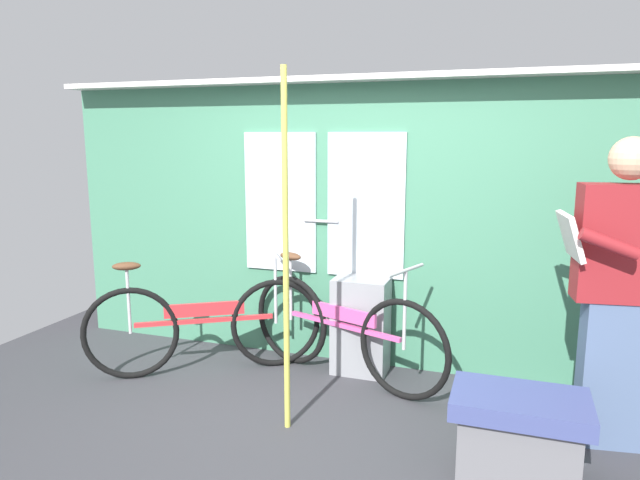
{
  "coord_description": "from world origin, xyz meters",
  "views": [
    {
      "loc": [
        1.21,
        -2.93,
        1.78
      ],
      "look_at": [
        -0.07,
        0.81,
        1.06
      ],
      "focal_mm": 32.06,
      "sensor_mm": 36.0,
      "label": 1
    }
  ],
  "objects_px": {
    "trash_bin_by_wall": "(361,326)",
    "handrail_pole": "(286,256)",
    "bicycle_near_door": "(204,325)",
    "passenger_reading_newspaper": "(618,288)",
    "bicycle_leaning_behind": "(342,330)",
    "bench_seat_corner": "(518,433)"
  },
  "relations": [
    {
      "from": "bicycle_leaning_behind",
      "to": "bicycle_near_door",
      "type": "bearing_deg",
      "value": -147.9
    },
    {
      "from": "bicycle_near_door",
      "to": "trash_bin_by_wall",
      "type": "height_order",
      "value": "bicycle_near_door"
    },
    {
      "from": "bicycle_leaning_behind",
      "to": "handrail_pole",
      "type": "bearing_deg",
      "value": -78.28
    },
    {
      "from": "trash_bin_by_wall",
      "to": "bench_seat_corner",
      "type": "height_order",
      "value": "trash_bin_by_wall"
    },
    {
      "from": "bicycle_near_door",
      "to": "bicycle_leaning_behind",
      "type": "height_order",
      "value": "bicycle_leaning_behind"
    },
    {
      "from": "passenger_reading_newspaper",
      "to": "handrail_pole",
      "type": "height_order",
      "value": "handrail_pole"
    },
    {
      "from": "passenger_reading_newspaper",
      "to": "trash_bin_by_wall",
      "type": "relative_size",
      "value": 2.43
    },
    {
      "from": "bicycle_near_door",
      "to": "trash_bin_by_wall",
      "type": "relative_size",
      "value": 2.1
    },
    {
      "from": "passenger_reading_newspaper",
      "to": "bicycle_leaning_behind",
      "type": "bearing_deg",
      "value": -20.29
    },
    {
      "from": "bicycle_near_door",
      "to": "passenger_reading_newspaper",
      "type": "relative_size",
      "value": 0.86
    },
    {
      "from": "passenger_reading_newspaper",
      "to": "bench_seat_corner",
      "type": "height_order",
      "value": "passenger_reading_newspaper"
    },
    {
      "from": "bicycle_near_door",
      "to": "passenger_reading_newspaper",
      "type": "bearing_deg",
      "value": -34.63
    },
    {
      "from": "trash_bin_by_wall",
      "to": "handrail_pole",
      "type": "relative_size",
      "value": 0.34
    },
    {
      "from": "bicycle_leaning_behind",
      "to": "trash_bin_by_wall",
      "type": "height_order",
      "value": "bicycle_leaning_behind"
    },
    {
      "from": "bicycle_leaning_behind",
      "to": "handrail_pole",
      "type": "height_order",
      "value": "handrail_pole"
    },
    {
      "from": "passenger_reading_newspaper",
      "to": "bench_seat_corner",
      "type": "bearing_deg",
      "value": 37.73
    },
    {
      "from": "bicycle_leaning_behind",
      "to": "handrail_pole",
      "type": "relative_size",
      "value": 0.76
    },
    {
      "from": "passenger_reading_newspaper",
      "to": "trash_bin_by_wall",
      "type": "height_order",
      "value": "passenger_reading_newspaper"
    },
    {
      "from": "bicycle_near_door",
      "to": "trash_bin_by_wall",
      "type": "bearing_deg",
      "value": -12.3
    },
    {
      "from": "trash_bin_by_wall",
      "to": "handrail_pole",
      "type": "distance_m",
      "value": 1.22
    },
    {
      "from": "bench_seat_corner",
      "to": "handrail_pole",
      "type": "bearing_deg",
      "value": 176.69
    },
    {
      "from": "bicycle_leaning_behind",
      "to": "bench_seat_corner",
      "type": "distance_m",
      "value": 1.51
    }
  ]
}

